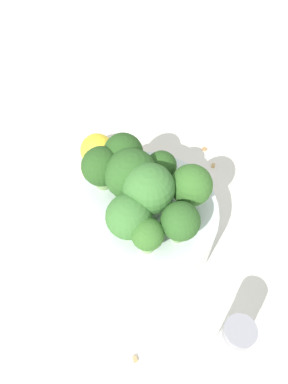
{
  "coord_description": "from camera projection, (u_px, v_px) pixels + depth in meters",
  "views": [
    {
      "loc": [
        -0.03,
        0.22,
        0.41
      ],
      "look_at": [
        0.0,
        0.0,
        0.09
      ],
      "focal_mm": 35.0,
      "sensor_mm": 36.0,
      "label": 1
    }
  ],
  "objects": [
    {
      "name": "broccoli_floret_8",
      "position": [
        131.0,
        175.0,
        0.4
      ],
      "size": [
        0.06,
        0.06,
        0.06
      ],
      "color": "#7A9E5B",
      "rests_on": "bowl"
    },
    {
      "name": "pepper_shaker",
      "position": [
        234.0,
        339.0,
        0.36
      ],
      "size": [
        0.03,
        0.03,
        0.07
      ],
      "color": "silver",
      "rests_on": "ground_plane"
    },
    {
      "name": "broccoli_floret_3",
      "position": [
        148.0,
        193.0,
        0.38
      ],
      "size": [
        0.05,
        0.05,
        0.07
      ],
      "color": "#84AD66",
      "rests_on": "bowl"
    },
    {
      "name": "almond_crumb_0",
      "position": [
        213.0,
        165.0,
        0.52
      ],
      "size": [
        0.01,
        0.01,
        0.01
      ],
      "primitive_type": "cube",
      "rotation": [
        0.0,
        0.0,
        4.61
      ],
      "color": "tan",
      "rests_on": "ground_plane"
    },
    {
      "name": "broccoli_floret_0",
      "position": [
        180.0,
        222.0,
        0.37
      ],
      "size": [
        0.04,
        0.04,
        0.05
      ],
      "color": "#7A9E5B",
      "rests_on": "bowl"
    },
    {
      "name": "almond_crumb_1",
      "position": [
        135.0,
        359.0,
        0.38
      ],
      "size": [
        0.01,
        0.01,
        0.01
      ],
      "primitive_type": "cube",
      "rotation": [
        0.0,
        0.0,
        5.14
      ],
      "color": "tan",
      "rests_on": "ground_plane"
    },
    {
      "name": "almond_crumb_2",
      "position": [
        205.0,
        148.0,
        0.54
      ],
      "size": [
        0.01,
        0.01,
        0.01
      ],
      "primitive_type": "cube",
      "rotation": [
        0.0,
        0.0,
        5.87
      ],
      "color": "#AD7F4C",
      "rests_on": "ground_plane"
    },
    {
      "name": "broccoli_floret_1",
      "position": [
        102.0,
        167.0,
        0.41
      ],
      "size": [
        0.04,
        0.04,
        0.06
      ],
      "color": "#7A9E5B",
      "rests_on": "bowl"
    },
    {
      "name": "lemon_wedge",
      "position": [
        97.0,
        150.0,
        0.51
      ],
      "size": [
        0.05,
        0.05,
        0.05
      ],
      "primitive_type": "sphere",
      "color": "yellow",
      "rests_on": "ground_plane"
    },
    {
      "name": "broccoli_floret_7",
      "position": [
        148.0,
        235.0,
        0.37
      ],
      "size": [
        0.03,
        0.03,
        0.05
      ],
      "color": "#8EB770",
      "rests_on": "bowl"
    },
    {
      "name": "broccoli_floret_2",
      "position": [
        161.0,
        167.0,
        0.42
      ],
      "size": [
        0.03,
        0.03,
        0.04
      ],
      "color": "#84AD66",
      "rests_on": "bowl"
    },
    {
      "name": "broccoli_floret_4",
      "position": [
        129.0,
        217.0,
        0.38
      ],
      "size": [
        0.05,
        0.05,
        0.05
      ],
      "color": "#84AD66",
      "rests_on": "bowl"
    },
    {
      "name": "ground_plane",
      "position": [
        144.0,
        232.0,
        0.46
      ],
      "size": [
        3.0,
        3.0,
        0.0
      ],
      "primitive_type": "plane",
      "color": "silver"
    },
    {
      "name": "broccoli_floret_6",
      "position": [
        191.0,
        186.0,
        0.4
      ],
      "size": [
        0.05,
        0.05,
        0.06
      ],
      "color": "#8EB770",
      "rests_on": "bowl"
    },
    {
      "name": "broccoli_floret_5",
      "position": [
        123.0,
        154.0,
        0.42
      ],
      "size": [
        0.05,
        0.05,
        0.06
      ],
      "color": "#8EB770",
      "rests_on": "bowl"
    },
    {
      "name": "bowl",
      "position": [
        144.0,
        221.0,
        0.44
      ],
      "size": [
        0.17,
        0.17,
        0.05
      ],
      "primitive_type": "cylinder",
      "color": "silver",
      "rests_on": "ground_plane"
    }
  ]
}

